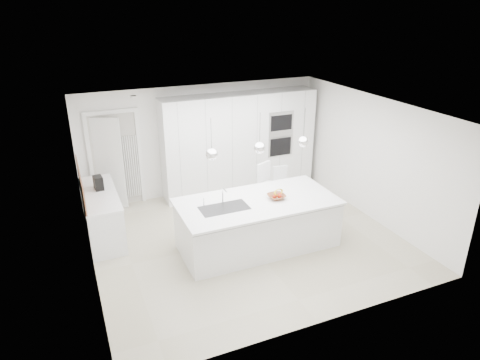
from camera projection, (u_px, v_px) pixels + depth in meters
name	position (u px, v px, depth m)	size (l,w,h in m)	color
floor	(246.00, 239.00, 8.11)	(5.50, 5.50, 0.00)	#B8B095
wall_back	(202.00, 140.00, 9.75)	(5.50, 5.50, 0.00)	white
wall_left	(85.00, 205.00, 6.63)	(5.00, 5.00, 0.00)	white
ceiling	(247.00, 109.00, 7.15)	(5.50, 5.50, 0.00)	white
tall_cabinets	(240.00, 143.00, 9.82)	(3.60, 0.60, 2.30)	white
oven_stack	(281.00, 134.00, 9.81)	(0.62, 0.04, 1.05)	#A5A5A8
doorway_frame	(116.00, 161.00, 9.10)	(1.11, 0.08, 2.13)	white
hallway_door	(104.00, 164.00, 8.98)	(0.82, 0.04, 2.00)	white
radiator	(132.00, 167.00, 9.28)	(0.32, 0.04, 1.40)	white
left_base_cabinets	(102.00, 215.00, 8.08)	(0.60, 1.80, 0.86)	white
left_worktop	(99.00, 194.00, 7.90)	(0.62, 1.82, 0.04)	white
oak_backsplash	(81.00, 183.00, 7.69)	(0.02, 1.80, 0.50)	brown
island_base	(258.00, 225.00, 7.73)	(2.80, 1.20, 0.86)	white
island_worktop	(257.00, 202.00, 7.60)	(2.84, 1.40, 0.04)	white
island_sink	(224.00, 212.00, 7.34)	(0.84, 0.44, 0.18)	#3F3F42
island_tap	(223.00, 195.00, 7.44)	(0.02, 0.02, 0.30)	white
pendant_left	(212.00, 154.00, 6.85)	(0.20, 0.20, 0.20)	white
pendant_mid	(260.00, 148.00, 7.16)	(0.20, 0.20, 0.20)	white
pendant_right	(303.00, 142.00, 7.47)	(0.20, 0.20, 0.20)	white
fruit_bowl	(276.00, 197.00, 7.65)	(0.31, 0.31, 0.08)	brown
espresso_machine	(98.00, 183.00, 8.00)	(0.15, 0.24, 0.26)	black
bar_stool_left	(266.00, 193.00, 8.63)	(0.39, 0.54, 1.19)	white
bar_stool_right	(282.00, 191.00, 8.93)	(0.33, 0.46, 1.01)	white
apple_a	(274.00, 197.00, 7.59)	(0.07, 0.07, 0.07)	#A4220F
apple_b	(275.00, 196.00, 7.61)	(0.08, 0.08, 0.08)	#A4220F
apple_c	(279.00, 195.00, 7.65)	(0.07, 0.07, 0.07)	#A4220F
apple_extra_3	(280.00, 196.00, 7.60)	(0.08, 0.08, 0.08)	#A4220F
banana_bunch	(278.00, 192.00, 7.63)	(0.23, 0.23, 0.03)	gold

